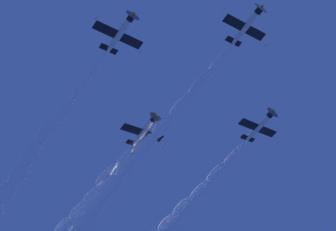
{
  "coord_description": "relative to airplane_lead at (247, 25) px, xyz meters",
  "views": [
    {
      "loc": [
        -9.12,
        -41.03,
        1.54
      ],
      "look_at": [
        -7.67,
        12.99,
        80.79
      ],
      "focal_mm": 60.69,
      "sensor_mm": 36.0,
      "label": 1
    }
  ],
  "objects": [
    {
      "name": "airplane_left_wingman",
      "position": [
        4.47,
        19.74,
        0.8
      ],
      "size": [
        7.71,
        7.62,
        3.42
      ],
      "color": "silver"
    },
    {
      "name": "airplane_right_wingman",
      "position": [
        -19.71,
        1.14,
        -1.39
      ],
      "size": [
        7.75,
        7.53,
        3.53
      ],
      "color": "silver"
    },
    {
      "name": "airplane_slot_tail",
      "position": [
        -15.95,
        20.66,
        -0.1
      ],
      "size": [
        7.67,
        7.6,
        3.6
      ],
      "color": "silver"
    },
    {
      "name": "smoke_trail_right_wingman",
      "position": [
        -40.36,
        31.19,
        -4.28
      ],
      "size": [
        30.16,
        41.41,
        6.56
      ],
      "color": "white"
    },
    {
      "name": "smoke_trail_lead",
      "position": [
        -20.76,
        29.98,
        -2.81
      ],
      "size": [
        29.41,
        40.71,
        6.6
      ],
      "color": "white"
    },
    {
      "name": "airplane_lead",
      "position": [
        0.0,
        0.0,
        0.0
      ],
      "size": [
        7.63,
        7.58,
        3.71
      ],
      "color": "silver"
    }
  ]
}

